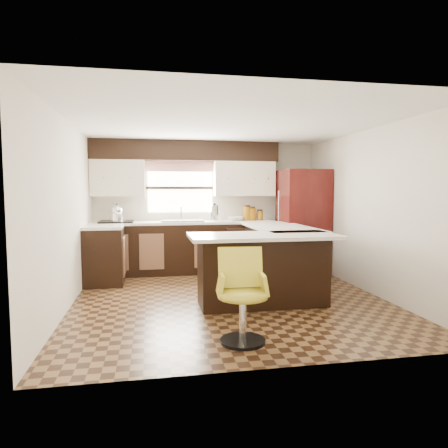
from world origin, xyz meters
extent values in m
plane|color=#49301A|center=(0.00, 0.00, 0.00)|extent=(4.40, 4.40, 0.00)
plane|color=silver|center=(0.00, 0.00, 2.40)|extent=(4.40, 4.40, 0.00)
plane|color=beige|center=(0.00, 2.20, 1.20)|extent=(4.40, 0.00, 4.40)
plane|color=beige|center=(0.00, -2.20, 1.20)|extent=(4.40, 0.00, 4.40)
plane|color=beige|center=(-2.10, 0.00, 1.20)|extent=(0.00, 4.40, 4.40)
plane|color=beige|center=(2.10, 0.00, 1.20)|extent=(0.00, 4.40, 4.40)
cube|color=black|center=(-0.45, 1.90, 0.45)|extent=(3.30, 0.60, 0.90)
cube|color=black|center=(-1.80, 1.25, 0.45)|extent=(0.60, 0.70, 0.90)
cube|color=silver|center=(-0.45, 1.90, 0.92)|extent=(3.30, 0.60, 0.04)
cube|color=silver|center=(-1.80, 1.25, 0.92)|extent=(0.60, 0.70, 0.04)
cube|color=black|center=(-0.40, 2.03, 2.22)|extent=(3.40, 0.35, 0.36)
cube|color=beige|center=(-1.62, 2.03, 1.72)|extent=(0.94, 0.35, 0.64)
cube|color=beige|center=(0.68, 2.03, 1.72)|extent=(1.14, 0.35, 0.64)
cube|color=white|center=(-0.50, 2.18, 1.55)|extent=(1.20, 0.02, 0.90)
cube|color=#D19B93|center=(-0.50, 2.14, 1.94)|extent=(1.30, 0.06, 0.18)
cube|color=#B2B2B7|center=(-0.50, 1.88, 0.96)|extent=(0.75, 0.45, 0.03)
cube|color=black|center=(0.55, 1.61, 0.43)|extent=(0.58, 0.03, 0.78)
cube|color=black|center=(-1.65, 1.88, 0.96)|extent=(0.58, 0.50, 0.02)
cube|color=black|center=(0.90, 0.62, 0.45)|extent=(0.60, 1.95, 0.90)
cube|color=black|center=(0.38, -0.35, 0.45)|extent=(1.65, 0.60, 0.90)
cube|color=silver|center=(0.95, 0.62, 0.92)|extent=(0.84, 1.95, 0.04)
cube|color=silver|center=(0.35, -0.44, 0.92)|extent=(1.89, 0.84, 0.04)
cube|color=#3C0B09|center=(1.68, 1.55, 0.94)|extent=(0.80, 0.77, 1.87)
cylinder|color=silver|center=(0.10, 1.90, 1.09)|extent=(0.15, 0.15, 0.29)
imported|color=white|center=(0.49, 1.90, 0.98)|extent=(0.32, 0.32, 0.07)
cylinder|color=#87550B|center=(0.71, 1.92, 1.07)|extent=(0.14, 0.14, 0.25)
cylinder|color=#87550B|center=(0.81, 1.92, 1.06)|extent=(0.14, 0.14, 0.22)
cylinder|color=#87550B|center=(0.97, 1.92, 1.03)|extent=(0.12, 0.12, 0.17)
camera|label=1|loc=(-1.06, -5.33, 1.51)|focal=32.00mm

